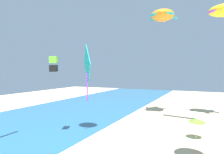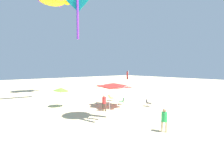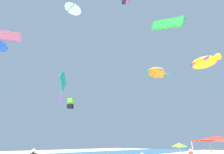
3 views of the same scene
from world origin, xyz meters
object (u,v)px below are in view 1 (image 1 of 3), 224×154
object	(u,v)px
kite_diamond_teal	(87,66)
kite_turtle_orange	(163,16)
beach_umbrella	(197,120)
kite_box_lime	(54,64)

from	to	relation	value
kite_diamond_teal	kite_turtle_orange	size ratio (longest dim) A/B	0.60
beach_umbrella	kite_turtle_orange	bearing A→B (deg)	34.42
beach_umbrella	kite_diamond_teal	distance (m)	15.46
beach_umbrella	kite_turtle_orange	size ratio (longest dim) A/B	0.44
kite_turtle_orange	kite_box_lime	bearing A→B (deg)	141.63
kite_box_lime	kite_turtle_orange	xyz separation A→B (m)	(14.07, -8.66, 7.51)
kite_box_lime	beach_umbrella	bearing A→B (deg)	176.76
kite_diamond_teal	kite_turtle_orange	xyz separation A→B (m)	(21.19, 0.07, 7.97)
kite_box_lime	kite_turtle_orange	distance (m)	18.15
beach_umbrella	kite_box_lime	xyz separation A→B (m)	(-6.31, 13.98, 6.03)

